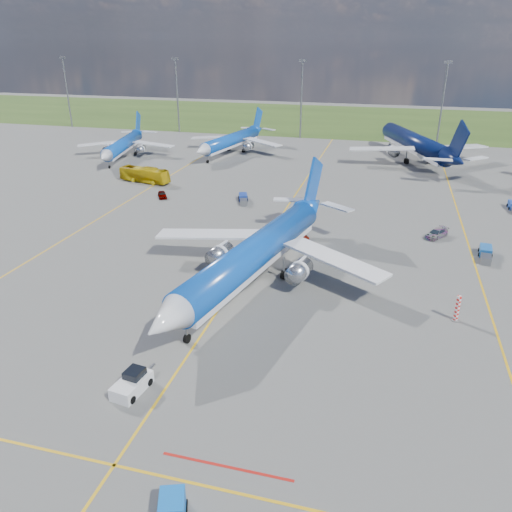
% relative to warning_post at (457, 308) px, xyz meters
% --- Properties ---
extents(ground, '(400.00, 400.00, 0.00)m').
position_rel_warning_post_xyz_m(ground, '(-26.00, -8.00, -1.50)').
color(ground, '#4F4F4D').
rests_on(ground, ground).
extents(grass_strip, '(400.00, 80.00, 0.01)m').
position_rel_warning_post_xyz_m(grass_strip, '(-26.00, 142.00, -1.50)').
color(grass_strip, '#2D4719').
rests_on(grass_strip, ground).
extents(taxiway_lines, '(60.25, 160.00, 0.02)m').
position_rel_warning_post_xyz_m(taxiway_lines, '(-25.83, 19.70, -1.49)').
color(taxiway_lines, gold).
rests_on(taxiway_lines, ground).
extents(floodlight_masts, '(202.20, 0.50, 22.70)m').
position_rel_warning_post_xyz_m(floodlight_masts, '(-16.00, 102.00, 11.06)').
color(floodlight_masts, slate).
rests_on(floodlight_masts, ground).
extents(warning_post, '(0.50, 0.50, 3.00)m').
position_rel_warning_post_xyz_m(warning_post, '(0.00, 0.00, 0.00)').
color(warning_post, red).
rests_on(warning_post, ground).
extents(bg_jet_nw, '(33.84, 40.39, 9.32)m').
position_rel_warning_post_xyz_m(bg_jet_nw, '(-75.02, 63.54, -1.50)').
color(bg_jet_nw, '#0C45AC').
rests_on(bg_jet_nw, ground).
extents(bg_jet_nnw, '(35.21, 42.33, 9.85)m').
position_rel_warning_post_xyz_m(bg_jet_nnw, '(-49.68, 75.47, -1.50)').
color(bg_jet_nnw, '#0C45AC').
rests_on(bg_jet_nnw, ground).
extents(bg_jet_n, '(52.49, 59.04, 12.78)m').
position_rel_warning_post_xyz_m(bg_jet_n, '(-3.03, 79.17, -1.50)').
color(bg_jet_n, '#07123A').
rests_on(bg_jet_n, ground).
extents(main_airliner, '(43.29, 51.59, 11.88)m').
position_rel_warning_post_xyz_m(main_airliner, '(-23.74, 3.06, -1.50)').
color(main_airliner, '#0C45AC').
rests_on(main_airliner, ground).
extents(pushback_tug, '(2.55, 5.56, 1.85)m').
position_rel_warning_post_xyz_m(pushback_tug, '(-28.68, -19.97, -0.75)').
color(pushback_tug, silver).
rests_on(pushback_tug, ground).
extents(uld_container, '(2.25, 2.49, 1.64)m').
position_rel_warning_post_xyz_m(uld_container, '(-20.14, -30.76, -0.68)').
color(uld_container, blue).
rests_on(uld_container, ground).
extents(apron_bus, '(11.84, 4.89, 3.21)m').
position_rel_warning_post_xyz_m(apron_bus, '(-58.97, 43.10, 0.11)').
color(apron_bus, gold).
rests_on(apron_bus, ground).
extents(service_car_a, '(3.15, 3.91, 1.25)m').
position_rel_warning_post_xyz_m(service_car_a, '(-50.58, 33.68, -0.87)').
color(service_car_a, '#999999').
rests_on(service_car_a, ground).
extents(service_car_b, '(4.33, 2.00, 1.20)m').
position_rel_warning_post_xyz_m(service_car_b, '(-21.49, 18.48, -0.90)').
color(service_car_b, '#999999').
rests_on(service_car_b, ground).
extents(service_car_c, '(4.09, 4.79, 1.32)m').
position_rel_warning_post_xyz_m(service_car_c, '(-0.55, 25.46, -0.84)').
color(service_car_c, '#999999').
rests_on(service_car_c, ground).
extents(baggage_tug_w, '(2.10, 5.65, 1.24)m').
position_rel_warning_post_xyz_m(baggage_tug_w, '(5.70, 19.18, -0.92)').
color(baggage_tug_w, '#1A55A1').
rests_on(baggage_tug_w, ground).
extents(baggage_tug_c, '(3.02, 5.49, 1.19)m').
position_rel_warning_post_xyz_m(baggage_tug_c, '(-34.69, 35.29, -0.94)').
color(baggage_tug_c, navy).
rests_on(baggage_tug_c, ground).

